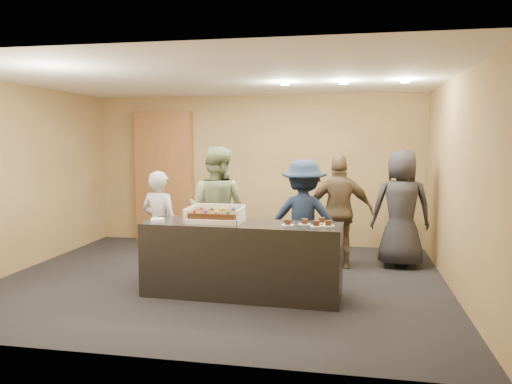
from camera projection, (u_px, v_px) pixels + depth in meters
room at (220, 181)px, 6.67m from camera, size 6.04×6.00×2.70m
serving_counter at (242, 259)px, 6.08m from camera, size 2.42×0.78×0.90m
storage_cabinet at (164, 177)px, 9.36m from camera, size 1.10×0.15×2.42m
cake_box at (216, 218)px, 6.12m from camera, size 0.67×0.46×0.20m
sheet_cake at (215, 214)px, 6.09m from camera, size 0.57×0.39×0.11m
plate_stack at (158, 220)px, 6.12m from camera, size 0.17×0.17×0.04m
slice_a at (288, 223)px, 5.87m from camera, size 0.15×0.15×0.07m
slice_b at (305, 223)px, 5.92m from camera, size 0.15×0.15×0.07m
slice_c at (316, 224)px, 5.79m from camera, size 0.15×0.15×0.07m
slice_d at (322, 221)px, 6.03m from camera, size 0.15×0.15×0.07m
slice_e at (328, 224)px, 5.81m from camera, size 0.15×0.15×0.07m
person_server_grey at (160, 225)px, 6.77m from camera, size 0.60×0.46×1.49m
person_sage_man at (217, 211)px, 7.07m from camera, size 0.98×0.82×1.81m
person_navy_man at (304, 219)px, 6.82m from camera, size 1.06×0.62×1.64m
person_brown_extra at (340, 212)px, 7.38m from camera, size 1.04×0.54×1.69m
person_dark_suit at (401, 208)px, 7.42m from camera, size 0.90×0.61×1.77m
ceiling_spotlights at (344, 83)px, 6.72m from camera, size 1.72×0.12×0.03m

